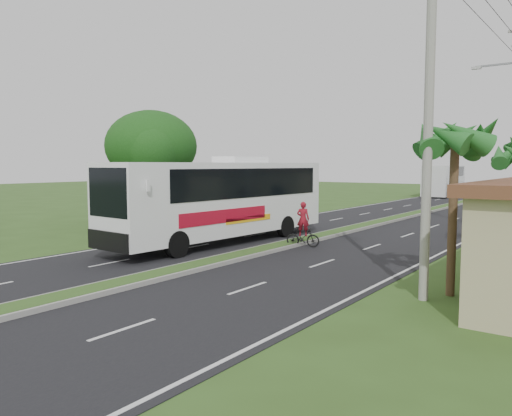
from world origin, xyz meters
The scene contains 11 objects.
ground centered at (0.00, 0.00, 0.00)m, with size 180.00×180.00×0.00m, color #314F1D.
road_asphalt centered at (0.00, 20.00, 0.01)m, with size 14.00×160.00×0.02m, color black.
median_strip centered at (0.00, 20.00, 0.10)m, with size 1.20×160.00×0.18m.
lane_edge_left centered at (-6.70, 20.00, 0.00)m, with size 0.12×160.00×0.01m, color silver.
lane_edge_right centered at (6.70, 20.00, 0.00)m, with size 0.12×160.00×0.01m, color silver.
palm_verge_a centered at (9.00, 3.00, 4.74)m, with size 2.40×2.40×5.45m.
shade_tree centered at (-12.11, 10.02, 5.03)m, with size 6.30×6.00×7.54m.
utility_pole_a centered at (8.50, 2.00, 5.67)m, with size 1.60×0.28×11.00m.
coach_bus_main centered at (-3.20, 6.89, 2.42)m, with size 3.56×13.75×4.40m.
coach_bus_far centered at (-5.18, 53.45, 2.17)m, with size 3.92×13.34×3.83m.
motorcyclist centered at (0.80, 8.01, 0.81)m, with size 1.67×0.97×2.22m.
Camera 1 is at (13.02, -12.59, 4.00)m, focal length 35.00 mm.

